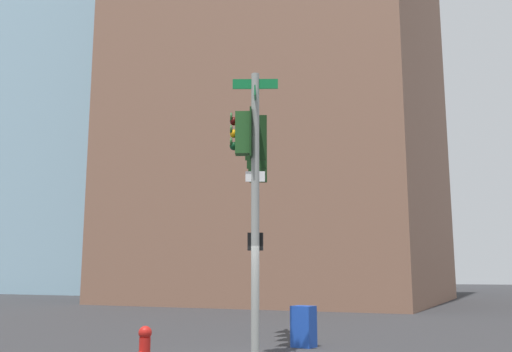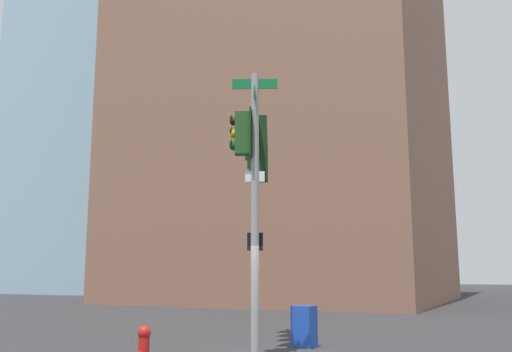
{
  "view_description": "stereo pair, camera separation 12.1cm",
  "coord_description": "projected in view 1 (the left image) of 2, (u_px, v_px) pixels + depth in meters",
  "views": [
    {
      "loc": [
        11.66,
        5.08,
        1.88
      ],
      "look_at": [
        -0.88,
        -0.72,
        4.26
      ],
      "focal_mm": 39.94,
      "sensor_mm": 36.0,
      "label": 1
    },
    {
      "loc": [
        11.61,
        5.19,
        1.88
      ],
      "look_at": [
        -0.88,
        -0.72,
        4.26
      ],
      "focal_mm": 39.94,
      "sensor_mm": 36.0,
      "label": 2
    }
  ],
  "objects": [
    {
      "name": "signal_pole_assembly",
      "position": [
        255.0,
        161.0,
        15.02
      ],
      "size": [
        5.35,
        2.7,
        6.57
      ],
      "rotation": [
        0.0,
        0.0,
        3.56
      ],
      "color": "gray",
      "rests_on": "ground_plane"
    },
    {
      "name": "fire_hydrant",
      "position": [
        145.0,
        347.0,
        11.07
      ],
      "size": [
        0.34,
        0.26,
        0.87
      ],
      "color": "red",
      "rests_on": "ground_plane"
    },
    {
      "name": "newspaper_box",
      "position": [
        304.0,
        326.0,
        14.81
      ],
      "size": [
        0.53,
        0.62,
        1.05
      ],
      "primitive_type": "cube",
      "rotation": [
        0.0,
        0.0,
        -0.16
      ],
      "color": "#193FA5",
      "rests_on": "ground_plane"
    },
    {
      "name": "building_brick_nearside",
      "position": [
        287.0,
        8.0,
        43.5
      ],
      "size": [
        19.82,
        20.16,
        43.96
      ],
      "primitive_type": "cube",
      "color": "#845B47",
      "rests_on": "ground_plane"
    },
    {
      "name": "building_brick_midblock",
      "position": [
        241.0,
        106.0,
        58.5
      ],
      "size": [
        16.03,
        17.64,
        37.93
      ],
      "primitive_type": "cube",
      "color": "brown",
      "rests_on": "ground_plane"
    }
  ]
}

